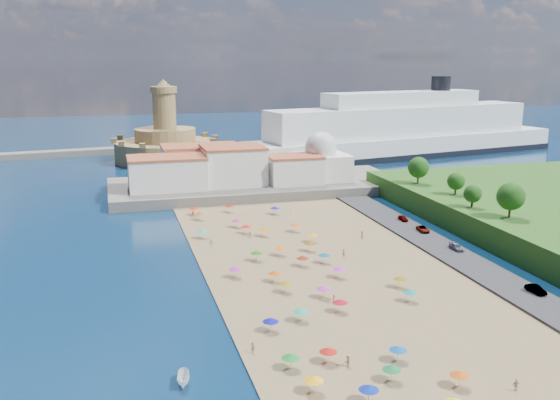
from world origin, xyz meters
name	(u,v)px	position (x,y,z in m)	size (l,w,h in m)	color
ground	(294,268)	(0.00, 0.00, 0.00)	(700.00, 700.00, 0.00)	#071938
terrace	(257,186)	(10.00, 73.00, 1.50)	(90.00, 36.00, 3.00)	#59544C
jetty	(174,171)	(-12.00, 108.00, 1.20)	(18.00, 70.00, 2.40)	#59544C
waterfront_buildings	(215,167)	(-3.05, 73.64, 7.88)	(57.00, 29.00, 11.00)	silver
domed_building	(321,160)	(30.00, 71.00, 8.97)	(16.00, 16.00, 15.00)	silver
fortress	(166,144)	(-12.00, 138.00, 6.68)	(40.00, 40.00, 32.40)	#9F884F
cruise_ship	(401,133)	(83.42, 123.54, 9.72)	(151.60, 50.89, 32.81)	black
beach_parasols	(299,276)	(-2.22, -10.26, 2.15)	(32.11, 112.86, 2.20)	gray
beachgoers	(301,266)	(0.84, -2.06, 1.10)	(37.73, 98.13, 1.89)	tan
parked_cars	(466,252)	(36.00, -3.54, 1.34)	(2.62, 70.26, 1.36)	gray
hillside_trees	(530,207)	(50.04, -4.27, 10.19)	(16.70, 105.81, 7.87)	#382314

